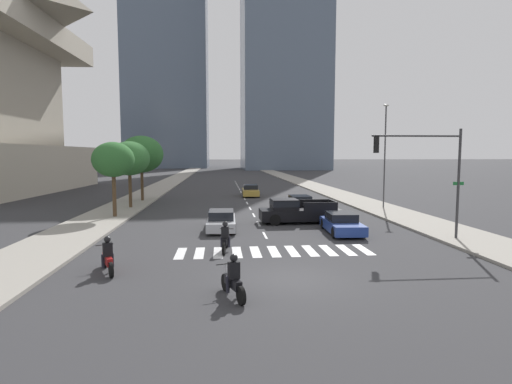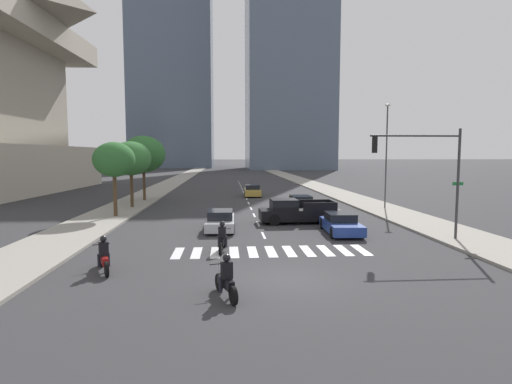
{
  "view_description": "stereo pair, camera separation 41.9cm",
  "coord_description": "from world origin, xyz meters",
  "px_view_note": "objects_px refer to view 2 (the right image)",
  "views": [
    {
      "loc": [
        -2.56,
        -14.81,
        4.7
      ],
      "look_at": [
        0.0,
        14.47,
        2.0
      ],
      "focal_mm": 28.47,
      "sensor_mm": 36.0,
      "label": 1
    },
    {
      "loc": [
        -2.14,
        -14.84,
        4.7
      ],
      "look_at": [
        0.0,
        14.47,
        2.0
      ],
      "focal_mm": 28.47,
      "sensor_mm": 36.0,
      "label": 2
    }
  ],
  "objects_px": {
    "motorcycle_trailing": "(226,280)",
    "traffic_signal_near": "(426,163)",
    "sedan_silver_0": "(220,221)",
    "street_tree_third": "(143,154)",
    "sedan_gold_3": "(253,191)",
    "street_tree_nearest": "(114,160)",
    "pickup_truck": "(296,211)",
    "motorcycle_lead": "(104,258)",
    "street_lamp_east": "(386,149)",
    "street_tree_second": "(131,159)",
    "sedan_silver_2": "(301,204)",
    "motorcycle_third": "(222,239)",
    "sedan_blue_1": "(341,224)"
  },
  "relations": [
    {
      "from": "motorcycle_lead",
      "to": "traffic_signal_near",
      "type": "height_order",
      "value": "traffic_signal_near"
    },
    {
      "from": "sedan_gold_3",
      "to": "traffic_signal_near",
      "type": "relative_size",
      "value": 0.77
    },
    {
      "from": "motorcycle_lead",
      "to": "street_tree_nearest",
      "type": "xyz_separation_m",
      "value": [
        -3.31,
        14.23,
        3.75
      ]
    },
    {
      "from": "motorcycle_trailing",
      "to": "motorcycle_third",
      "type": "relative_size",
      "value": 0.9
    },
    {
      "from": "sedan_gold_3",
      "to": "street_tree_third",
      "type": "distance_m",
      "value": 12.86
    },
    {
      "from": "sedan_silver_0",
      "to": "street_tree_second",
      "type": "xyz_separation_m",
      "value": [
        -7.86,
        10.59,
        3.8
      ]
    },
    {
      "from": "motorcycle_trailing",
      "to": "traffic_signal_near",
      "type": "xyz_separation_m",
      "value": [
        10.65,
        7.89,
        3.68
      ]
    },
    {
      "from": "motorcycle_trailing",
      "to": "sedan_gold_3",
      "type": "height_order",
      "value": "motorcycle_trailing"
    },
    {
      "from": "sedan_gold_3",
      "to": "street_lamp_east",
      "type": "height_order",
      "value": "street_lamp_east"
    },
    {
      "from": "street_lamp_east",
      "to": "street_tree_third",
      "type": "xyz_separation_m",
      "value": [
        -21.9,
        7.49,
        -0.43
      ]
    },
    {
      "from": "street_tree_nearest",
      "to": "motorcycle_third",
      "type": "bearing_deg",
      "value": -53.92
    },
    {
      "from": "motorcycle_trailing",
      "to": "pickup_truck",
      "type": "xyz_separation_m",
      "value": [
        4.79,
        14.41,
        0.23
      ]
    },
    {
      "from": "motorcycle_third",
      "to": "sedan_gold_3",
      "type": "xyz_separation_m",
      "value": [
        3.18,
        26.45,
        0.01
      ]
    },
    {
      "from": "pickup_truck",
      "to": "street_tree_third",
      "type": "distance_m",
      "value": 19.44
    },
    {
      "from": "sedan_silver_2",
      "to": "traffic_signal_near",
      "type": "relative_size",
      "value": 0.76
    },
    {
      "from": "motorcycle_trailing",
      "to": "sedan_blue_1",
      "type": "distance_m",
      "value": 12.65
    },
    {
      "from": "street_lamp_east",
      "to": "sedan_silver_2",
      "type": "bearing_deg",
      "value": -173.49
    },
    {
      "from": "pickup_truck",
      "to": "sedan_silver_0",
      "type": "xyz_separation_m",
      "value": [
        -5.14,
        -2.1,
        -0.24
      ]
    },
    {
      "from": "traffic_signal_near",
      "to": "street_tree_third",
      "type": "distance_m",
      "value": 27.81
    },
    {
      "from": "sedan_gold_3",
      "to": "street_tree_second",
      "type": "xyz_separation_m",
      "value": [
        -11.23,
        -10.08,
        3.78
      ]
    },
    {
      "from": "traffic_signal_near",
      "to": "street_tree_third",
      "type": "xyz_separation_m",
      "value": [
        -18.87,
        20.42,
        0.49
      ]
    },
    {
      "from": "sedan_blue_1",
      "to": "street_tree_nearest",
      "type": "relative_size",
      "value": 0.81
    },
    {
      "from": "motorcycle_lead",
      "to": "sedan_silver_2",
      "type": "distance_m",
      "value": 19.99
    },
    {
      "from": "motorcycle_lead",
      "to": "street_tree_third",
      "type": "bearing_deg",
      "value": -15.76
    },
    {
      "from": "motorcycle_lead",
      "to": "street_tree_second",
      "type": "relative_size",
      "value": 0.37
    },
    {
      "from": "motorcycle_third",
      "to": "sedan_blue_1",
      "type": "xyz_separation_m",
      "value": [
        7.06,
        4.08,
        -0.02
      ]
    },
    {
      "from": "sedan_silver_2",
      "to": "sedan_gold_3",
      "type": "xyz_separation_m",
      "value": [
        -3.2,
        13.02,
        -0.02
      ]
    },
    {
      "from": "motorcycle_third",
      "to": "pickup_truck",
      "type": "distance_m",
      "value": 9.31
    },
    {
      "from": "street_lamp_east",
      "to": "street_tree_second",
      "type": "bearing_deg",
      "value": 174.57
    },
    {
      "from": "sedan_silver_0",
      "to": "street_tree_third",
      "type": "xyz_separation_m",
      "value": [
        -7.86,
        16.0,
        4.18
      ]
    },
    {
      "from": "sedan_blue_1",
      "to": "traffic_signal_near",
      "type": "xyz_separation_m",
      "value": [
        3.76,
        -2.73,
        3.7
      ]
    },
    {
      "from": "street_tree_nearest",
      "to": "street_tree_third",
      "type": "relative_size",
      "value": 0.85
    },
    {
      "from": "pickup_truck",
      "to": "street_tree_nearest",
      "type": "height_order",
      "value": "street_tree_nearest"
    },
    {
      "from": "sedan_gold_3",
      "to": "street_lamp_east",
      "type": "bearing_deg",
      "value": 42.97
    },
    {
      "from": "sedan_silver_2",
      "to": "street_tree_second",
      "type": "distance_m",
      "value": 15.2
    },
    {
      "from": "traffic_signal_near",
      "to": "motorcycle_lead",
      "type": "bearing_deg",
      "value": 16.28
    },
    {
      "from": "pickup_truck",
      "to": "street_tree_second",
      "type": "xyz_separation_m",
      "value": [
        -13.01,
        8.49,
        3.56
      ]
    },
    {
      "from": "sedan_silver_0",
      "to": "traffic_signal_near",
      "type": "distance_m",
      "value": 12.42
    },
    {
      "from": "motorcycle_trailing",
      "to": "street_tree_third",
      "type": "height_order",
      "value": "street_tree_third"
    },
    {
      "from": "sedan_gold_3",
      "to": "street_tree_nearest",
      "type": "distance_m",
      "value": 19.43
    },
    {
      "from": "street_tree_nearest",
      "to": "street_tree_second",
      "type": "distance_m",
      "value": 5.32
    },
    {
      "from": "street_tree_nearest",
      "to": "sedan_gold_3",
      "type": "bearing_deg",
      "value": 53.91
    },
    {
      "from": "pickup_truck",
      "to": "street_tree_nearest",
      "type": "distance_m",
      "value": 13.84
    },
    {
      "from": "pickup_truck",
      "to": "sedan_gold_3",
      "type": "height_order",
      "value": "pickup_truck"
    },
    {
      "from": "motorcycle_lead",
      "to": "sedan_silver_0",
      "type": "distance_m",
      "value": 10.05
    },
    {
      "from": "sedan_silver_0",
      "to": "street_tree_third",
      "type": "bearing_deg",
      "value": 27.26
    },
    {
      "from": "sedan_blue_1",
      "to": "street_tree_second",
      "type": "distance_m",
      "value": 19.84
    },
    {
      "from": "sedan_blue_1",
      "to": "street_tree_third",
      "type": "xyz_separation_m",
      "value": [
        -15.11,
        17.69,
        4.19
      ]
    },
    {
      "from": "motorcycle_lead",
      "to": "sedan_gold_3",
      "type": "xyz_separation_m",
      "value": [
        7.92,
        29.63,
        0.01
      ]
    },
    {
      "from": "motorcycle_third",
      "to": "sedan_silver_0",
      "type": "height_order",
      "value": "motorcycle_third"
    }
  ]
}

